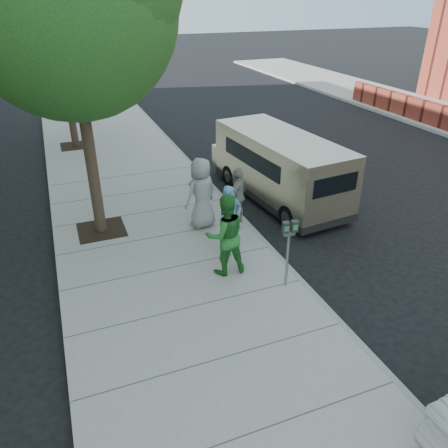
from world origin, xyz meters
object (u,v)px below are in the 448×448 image
(tree_near, at_px, (69,0))
(person_striped_polo, at_px, (238,196))
(person_green_shirt, at_px, (225,235))
(person_gray_shirt, at_px, (201,193))
(person_officer, at_px, (230,219))
(parking_meter, at_px, (289,240))
(van, at_px, (278,166))
(tree_far, at_px, (56,17))

(tree_near, xyz_separation_m, person_striped_polo, (3.45, -0.94, -4.61))
(person_green_shirt, bearing_deg, person_striped_polo, -118.31)
(person_gray_shirt, bearing_deg, person_officer, 78.06)
(tree_near, relative_size, person_green_shirt, 4.05)
(parking_meter, bearing_deg, person_officer, 113.57)
(tree_near, xyz_separation_m, parking_meter, (3.28, -3.94, -4.28))
(parking_meter, relative_size, person_gray_shirt, 0.82)
(parking_meter, height_order, van, van)
(person_officer, bearing_deg, person_gray_shirt, 89.82)
(tree_near, xyz_separation_m, van, (5.32, 0.37, -4.48))
(tree_far, bearing_deg, person_striped_polo, -67.99)
(person_gray_shirt, bearing_deg, tree_near, -37.06)
(van, distance_m, person_gray_shirt, 3.02)
(tree_far, distance_m, person_striped_polo, 10.03)
(parking_meter, height_order, person_gray_shirt, person_gray_shirt)
(tree_far, relative_size, person_gray_shirt, 3.46)
(parking_meter, height_order, person_green_shirt, person_green_shirt)
(tree_near, distance_m, person_officer, 5.75)
(van, relative_size, person_gray_shirt, 2.96)
(tree_far, height_order, person_striped_polo, tree_far)
(tree_near, bearing_deg, van, 3.98)
(parking_meter, bearing_deg, tree_near, 135.99)
(person_striped_polo, bearing_deg, tree_far, -113.61)
(tree_near, bearing_deg, person_striped_polo, -15.28)
(person_green_shirt, bearing_deg, person_gray_shirt, -94.10)
(person_officer, distance_m, person_striped_polo, 1.43)
(tree_far, relative_size, parking_meter, 4.22)
(person_green_shirt, relative_size, person_striped_polo, 1.18)
(parking_meter, distance_m, person_officer, 1.88)
(tree_near, distance_m, person_gray_shirt, 5.17)
(van, distance_m, person_green_shirt, 4.52)
(parking_meter, relative_size, van, 0.28)
(tree_near, relative_size, person_gray_shirt, 4.01)
(tree_far, xyz_separation_m, person_officer, (2.73, -9.77, -3.90))
(person_striped_polo, bearing_deg, tree_near, -60.90)
(parking_meter, relative_size, person_green_shirt, 0.83)
(tree_near, xyz_separation_m, person_green_shirt, (2.28, -2.97, -4.47))
(tree_near, height_order, person_gray_shirt, tree_near)
(person_gray_shirt, bearing_deg, tree_far, -93.99)
(parking_meter, height_order, person_officer, person_officer)
(person_officer, xyz_separation_m, person_green_shirt, (-0.45, -0.80, 0.10))
(tree_far, xyz_separation_m, van, (5.32, -7.23, -3.82))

